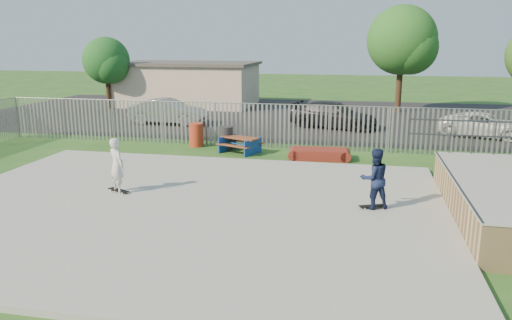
% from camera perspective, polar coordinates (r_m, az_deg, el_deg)
% --- Properties ---
extents(ground, '(120.00, 120.00, 0.00)m').
position_cam_1_polar(ground, '(14.66, -8.44, -5.64)').
color(ground, '#24521C').
rests_on(ground, ground).
extents(concrete_slab, '(15.00, 12.00, 0.15)m').
position_cam_1_polar(concrete_slab, '(14.64, -8.45, -5.37)').
color(concrete_slab, '#9A9A95').
rests_on(concrete_slab, ground).
extents(fence, '(26.04, 16.02, 2.00)m').
position_cam_1_polar(fence, '(18.37, -0.70, 1.65)').
color(fence, gray).
rests_on(fence, ground).
extents(picnic_table, '(2.04, 1.88, 0.69)m').
position_cam_1_polar(picnic_table, '(21.73, -1.84, 1.76)').
color(picnic_table, brown).
rests_on(picnic_table, ground).
extents(funbox, '(2.18, 1.20, 0.42)m').
position_cam_1_polar(funbox, '(20.72, 7.26, 0.68)').
color(funbox, maroon).
rests_on(funbox, ground).
extents(trash_bin_red, '(0.64, 0.64, 1.07)m').
position_cam_1_polar(trash_bin_red, '(23.15, -6.83, 2.87)').
color(trash_bin_red, '#A32F19').
rests_on(trash_bin_red, ground).
extents(trash_bin_grey, '(0.63, 0.63, 1.05)m').
position_cam_1_polar(trash_bin_grey, '(22.31, -3.46, 2.50)').
color(trash_bin_grey, '#252628').
rests_on(trash_bin_grey, ground).
extents(parking_lot, '(40.00, 18.00, 0.02)m').
position_cam_1_polar(parking_lot, '(32.69, 3.08, 5.11)').
color(parking_lot, black).
rests_on(parking_lot, ground).
extents(car_silver, '(4.48, 1.65, 1.46)m').
position_cam_1_polar(car_silver, '(29.57, -10.04, 5.48)').
color(car_silver, '#A5A6AA').
rests_on(car_silver, parking_lot).
extents(car_dark, '(5.28, 3.20, 1.43)m').
position_cam_1_polar(car_dark, '(28.19, 8.84, 5.11)').
color(car_dark, black).
rests_on(car_dark, parking_lot).
extents(car_white, '(4.77, 3.33, 1.21)m').
position_cam_1_polar(car_white, '(27.68, 24.68, 3.65)').
color(car_white, white).
rests_on(car_white, parking_lot).
extents(building, '(10.40, 6.40, 3.20)m').
position_cam_1_polar(building, '(38.34, -7.98, 8.64)').
color(building, beige).
rests_on(building, ground).
extents(tree_left, '(3.27, 3.27, 5.04)m').
position_cam_1_polar(tree_left, '(37.33, -16.74, 10.82)').
color(tree_left, '#3B2917').
rests_on(tree_left, ground).
extents(tree_mid, '(4.60, 4.60, 7.10)m').
position_cam_1_polar(tree_mid, '(35.42, 16.35, 12.98)').
color(tree_mid, '#432A1A').
rests_on(tree_mid, ground).
extents(skateboard_a, '(0.81, 0.50, 0.08)m').
position_cam_1_polar(skateboard_a, '(14.57, 13.21, -5.21)').
color(skateboard_a, black).
rests_on(skateboard_a, concrete_slab).
extents(skateboard_b, '(0.81, 0.51, 0.08)m').
position_cam_1_polar(skateboard_b, '(16.22, -15.44, -3.41)').
color(skateboard_b, black).
rests_on(skateboard_b, concrete_slab).
extents(skater_navy, '(1.03, 0.93, 1.73)m').
position_cam_1_polar(skater_navy, '(14.33, 13.39, -2.08)').
color(skater_navy, '#141F41').
rests_on(skater_navy, concrete_slab).
extents(skater_white, '(0.75, 0.70, 1.73)m').
position_cam_1_polar(skater_white, '(16.01, -15.62, -0.59)').
color(skater_white, silver).
rests_on(skater_white, concrete_slab).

